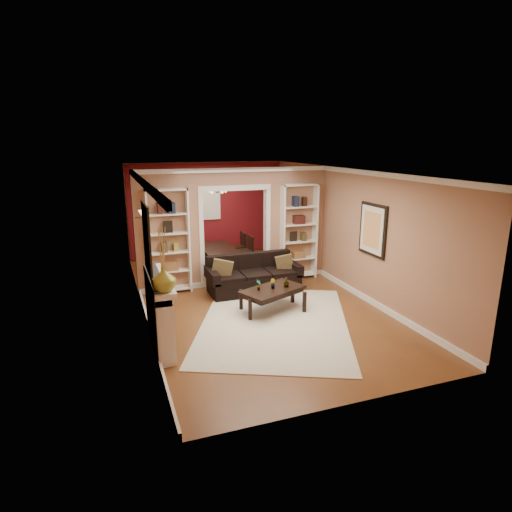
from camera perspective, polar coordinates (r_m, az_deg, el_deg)
name	(u,v)px	position (r m, az deg, el deg)	size (l,w,h in m)	color
floor	(252,299)	(9.18, -0.56, -5.76)	(8.00, 8.00, 0.00)	brown
ceiling	(251,171)	(8.60, -0.61, 11.32)	(8.00, 8.00, 0.00)	white
wall_back	(207,209)	(12.58, -6.60, 6.19)	(8.00, 8.00, 0.00)	#A27155
wall_front	(360,305)	(5.33, 13.75, -6.35)	(8.00, 8.00, 0.00)	#A27155
wall_left	(139,246)	(8.35, -15.34, 1.29)	(8.00, 8.00, 0.00)	#A27155
wall_right	(347,230)	(9.74, 12.04, 3.41)	(8.00, 8.00, 0.00)	#A27155
partition_wall	(235,227)	(9.91, -2.86, 3.91)	(4.50, 0.15, 2.70)	#A27155
red_back_panel	(207,211)	(12.55, -6.56, 6.04)	(4.44, 0.04, 2.64)	maroon
dining_window	(207,203)	(12.48, -6.55, 7.05)	(0.78, 0.03, 0.98)	#8CA5CC
area_rug	(274,323)	(8.02, 2.45, -8.88)	(2.65, 3.71, 0.01)	beige
sofa	(254,274)	(9.51, -0.30, -2.43)	(2.07, 0.89, 0.81)	black
pillow_left	(222,269)	(9.22, -4.56, -1.70)	(0.43, 0.12, 0.43)	brown
pillow_right	(285,263)	(9.70, 3.83, -1.00)	(0.38, 0.11, 0.38)	brown
coffee_table	(272,300)	(8.47, 2.21, -5.86)	(1.25, 0.68, 0.47)	black
plant_left	(259,285)	(8.26, 0.35, -3.89)	(0.11, 0.07, 0.21)	#336626
plant_center	(273,284)	(8.36, 2.23, -3.72)	(0.11, 0.09, 0.19)	#336626
plant_right	(286,282)	(8.47, 4.06, -3.45)	(0.12, 0.12, 0.21)	#336626
bookshelf_left	(169,242)	(9.46, -11.56, 1.85)	(0.90, 0.30, 2.30)	white
bookshelf_right	(298,232)	(10.34, 5.69, 3.19)	(0.90, 0.30, 2.30)	white
fireplace	(161,312)	(7.16, -12.62, -7.27)	(0.32, 1.70, 1.16)	white
vase	(164,279)	(6.27, -12.21, -3.02)	(0.36, 0.36, 0.37)	olive
mirror	(147,239)	(6.79, -14.37, 2.19)	(0.03, 0.95, 1.10)	silver
wall_sconce	(140,216)	(8.80, -15.21, 5.18)	(0.18, 0.18, 0.22)	#FFE0A5
framed_art	(372,230)	(8.87, 15.25, 3.40)	(0.04, 0.85, 1.05)	black
dining_table	(219,257)	(11.46, -4.98, -0.14)	(0.86, 1.55, 0.54)	black
dining_chair_nw	(201,256)	(11.02, -7.36, -0.05)	(0.41, 0.41, 0.83)	black
dining_chair_ne	(242,252)	(11.28, -1.91, 0.58)	(0.44, 0.44, 0.89)	black
dining_chair_sw	(196,252)	(11.59, -8.00, 0.55)	(0.39, 0.39, 0.78)	black
dining_chair_se	(235,247)	(11.84, -2.79, 1.18)	(0.42, 0.42, 0.86)	black
chandelier	(217,191)	(11.24, -5.16, 8.64)	(0.50, 0.50, 0.30)	#362018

